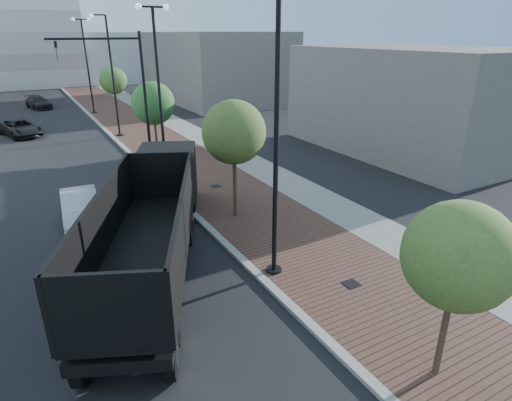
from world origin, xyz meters
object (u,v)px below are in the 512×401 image
white_sedan (81,207)px  dump_truck (160,207)px  pedestrian (234,147)px  dark_car_mid (21,128)px

white_sedan → dump_truck: bearing=-48.4°
dump_truck → pedestrian: 11.69m
dark_car_mid → pedestrian: 19.21m
dark_car_mid → pedestrian: size_ratio=2.53×
white_sedan → pedestrian: (10.26, 5.36, 0.24)m
white_sedan → pedestrian: bearing=32.2°
dump_truck → dark_car_mid: bearing=124.4°
white_sedan → pedestrian: 11.57m
dump_truck → pedestrian: size_ratio=6.99×
dark_car_mid → pedestrian: bearing=-69.1°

